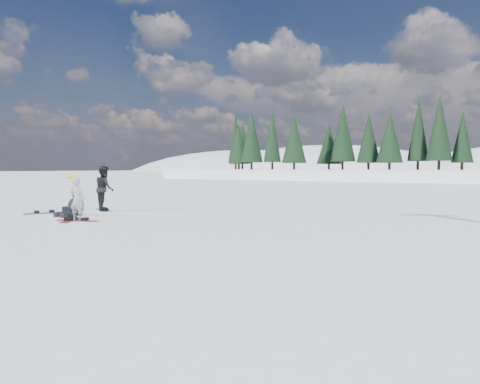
% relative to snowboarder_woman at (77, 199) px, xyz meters
% --- Properties ---
extents(ground, '(420.00, 420.00, 0.00)m').
position_rel_snowboarder_woman_xyz_m(ground, '(1.49, 1.04, -0.75)').
color(ground, white).
rests_on(ground, ground).
extents(snowboarder_woman, '(0.62, 0.50, 1.61)m').
position_rel_snowboarder_woman_xyz_m(snowboarder_woman, '(0.00, 0.00, 0.00)').
color(snowboarder_woman, '#A2A2A7').
rests_on(snowboarder_woman, ground).
extents(snowboarder_man, '(1.16, 1.09, 1.89)m').
position_rel_snowboarder_woman_xyz_m(snowboarder_man, '(-2.35, 3.06, 0.19)').
color(snowboarder_man, black).
rests_on(snowboarder_man, ground).
extents(seated_rider, '(0.70, 1.10, 0.91)m').
position_rel_snowboarder_woman_xyz_m(seated_rider, '(-1.57, 1.03, -0.40)').
color(seated_rider, black).
rests_on(seated_rider, ground).
extents(gear_bag, '(0.52, 0.43, 0.30)m').
position_rel_snowboarder_woman_xyz_m(gear_bag, '(-2.27, 1.29, -0.60)').
color(gear_bag, black).
rests_on(gear_bag, ground).
extents(snowboard_woman, '(1.51, 0.73, 0.03)m').
position_rel_snowboarder_woman_xyz_m(snowboard_woman, '(0.00, 0.00, -0.74)').
color(snowboard_woman, maroon).
rests_on(snowboard_woman, ground).
extents(snowboard_man, '(1.42, 1.04, 0.03)m').
position_rel_snowboarder_woman_xyz_m(snowboard_man, '(-2.35, 3.06, -0.74)').
color(snowboard_man, teal).
rests_on(snowboard_man, ground).
extents(snowboard_loose_a, '(0.83, 1.49, 0.03)m').
position_rel_snowboarder_woman_xyz_m(snowboard_loose_a, '(-3.33, 0.89, -0.74)').
color(snowboard_loose_a, navy).
rests_on(snowboard_loose_a, ground).
extents(snowboard_loose_b, '(1.14, 1.35, 0.03)m').
position_rel_snowboarder_woman_xyz_m(snowboard_loose_b, '(-0.30, -0.06, -0.74)').
color(snowboard_loose_b, maroon).
rests_on(snowboard_loose_b, ground).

